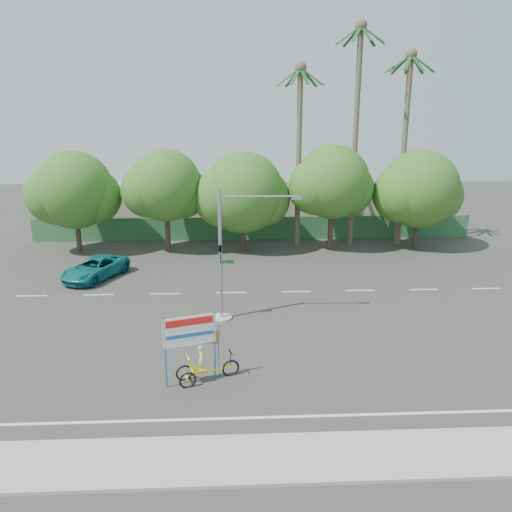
{
  "coord_description": "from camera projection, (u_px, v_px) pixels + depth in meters",
  "views": [
    {
      "loc": [
        -1.84,
        -20.82,
        10.45
      ],
      "look_at": [
        -0.67,
        3.81,
        3.5
      ],
      "focal_mm": 35.0,
      "sensor_mm": 36.0,
      "label": 1
    }
  ],
  "objects": [
    {
      "name": "sidewalk_near",
      "position": [
        294.0,
        458.0,
        15.71
      ],
      "size": [
        50.0,
        2.4,
        0.12
      ],
      "primitive_type": "cube",
      "color": "gray",
      "rests_on": "ground"
    },
    {
      "name": "trike_billboard",
      "position": [
        198.0,
        354.0,
        20.02
      ],
      "size": [
        2.98,
        1.26,
        3.05
      ],
      "rotation": [
        0.0,
        0.0,
        0.31
      ],
      "color": "black",
      "rests_on": "ground"
    },
    {
      "name": "tree_left",
      "position": [
        165.0,
        188.0,
        38.55
      ],
      "size": [
        6.66,
        5.6,
        8.07
      ],
      "color": "#473828",
      "rests_on": "ground"
    },
    {
      "name": "palm_short",
      "position": [
        299.0,
        137.0,
        39.44
      ],
      "size": [
        3.73,
        3.79,
        14.45
      ],
      "color": "#70604C",
      "rests_on": "ground"
    },
    {
      "name": "building_right",
      "position": [
        335.0,
        209.0,
        47.81
      ],
      "size": [
        14.0,
        8.0,
        3.6
      ],
      "primitive_type": "cube",
      "color": "beige",
      "rests_on": "ground"
    },
    {
      "name": "building_left",
      "position": [
        146.0,
        209.0,
        46.93
      ],
      "size": [
        12.0,
        8.0,
        4.0
      ],
      "primitive_type": "cube",
      "color": "beige",
      "rests_on": "ground"
    },
    {
      "name": "traffic_signal",
      "position": [
        227.0,
        266.0,
        25.87
      ],
      "size": [
        4.72,
        1.1,
        7.0
      ],
      "color": "gray",
      "rests_on": "ground"
    },
    {
      "name": "tree_right",
      "position": [
        332.0,
        185.0,
        39.1
      ],
      "size": [
        6.9,
        5.8,
        8.36
      ],
      "color": "#473828",
      "rests_on": "ground"
    },
    {
      "name": "tree_far_left",
      "position": [
        74.0,
        192.0,
        38.31
      ],
      "size": [
        7.14,
        6.0,
        7.96
      ],
      "color": "#473828",
      "rests_on": "ground"
    },
    {
      "name": "ground",
      "position": [
        274.0,
        351.0,
        22.94
      ],
      "size": [
        120.0,
        120.0,
        0.0
      ],
      "primitive_type": "plane",
      "color": "#33302D",
      "rests_on": "ground"
    },
    {
      "name": "palm_mid",
      "position": [
        405.0,
        129.0,
        39.68
      ],
      "size": [
        3.73,
        3.79,
        15.45
      ],
      "color": "#70604C",
      "rests_on": "ground"
    },
    {
      "name": "fence",
      "position": [
        254.0,
        228.0,
        43.34
      ],
      "size": [
        38.0,
        0.08,
        2.0
      ],
      "primitive_type": "cube",
      "color": "#336B3D",
      "rests_on": "ground"
    },
    {
      "name": "tree_center",
      "position": [
        243.0,
        195.0,
        38.98
      ],
      "size": [
        7.62,
        6.4,
        7.85
      ],
      "color": "#473828",
      "rests_on": "ground"
    },
    {
      "name": "palm_tall",
      "position": [
        356.0,
        116.0,
        39.21
      ],
      "size": [
        3.73,
        3.79,
        17.45
      ],
      "color": "#70604C",
      "rests_on": "ground"
    },
    {
      "name": "tree_far_right",
      "position": [
        419.0,
        192.0,
        39.58
      ],
      "size": [
        7.38,
        6.2,
        7.94
      ],
      "color": "#473828",
      "rests_on": "ground"
    },
    {
      "name": "pickup_truck",
      "position": [
        95.0,
        268.0,
        33.04
      ],
      "size": [
        4.23,
        5.6,
        1.41
      ],
      "primitive_type": "imported",
      "rotation": [
        0.0,
        0.0,
        -0.42
      ],
      "color": "#106D70",
      "rests_on": "ground"
    }
  ]
}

